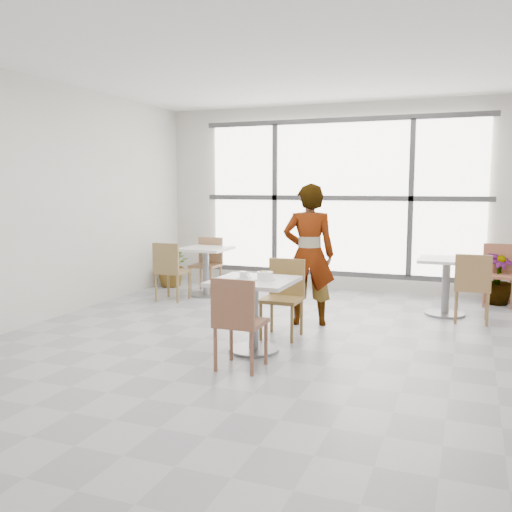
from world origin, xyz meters
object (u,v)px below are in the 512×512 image
(coffee_cup, at_px, (244,275))
(bg_table_right, at_px, (446,278))
(main_table, at_px, (254,301))
(oatmeal_bowl, at_px, (265,276))
(plant_right, at_px, (498,278))
(bg_chair_right_far, at_px, (498,270))
(chair_near, at_px, (238,317))
(plant_left, at_px, (172,264))
(person, at_px, (309,255))
(bg_chair_left_near, at_px, (170,268))
(bg_table_left, at_px, (206,264))
(bg_chair_right_near, at_px, (473,284))
(chair_far, at_px, (284,292))
(bg_chair_left_far, at_px, (208,261))

(coffee_cup, relative_size, bg_table_right, 0.21)
(main_table, xyz_separation_m, oatmeal_bowl, (0.12, 0.01, 0.27))
(bg_table_right, xyz_separation_m, plant_right, (0.66, 0.99, -0.10))
(bg_chair_right_far, bearing_deg, coffee_cup, -127.30)
(chair_near, relative_size, bg_table_right, 1.16)
(bg_chair_right_far, height_order, plant_left, bg_chair_right_far)
(person, distance_m, bg_chair_left_near, 2.39)
(bg_chair_left_near, bearing_deg, bg_table_left, -117.76)
(coffee_cup, bearing_deg, chair_near, -72.28)
(bg_table_right, bearing_deg, bg_chair_right_far, 54.62)
(bg_chair_right_near, bearing_deg, person, 22.15)
(main_table, bearing_deg, bg_chair_right_near, 44.81)
(chair_far, xyz_separation_m, bg_table_right, (1.66, 1.75, -0.01))
(chair_far, relative_size, plant_left, 1.13)
(plant_right, bearing_deg, bg_chair_right_far, -87.63)
(main_table, height_order, bg_chair_right_near, bg_chair_right_near)
(oatmeal_bowl, distance_m, bg_table_right, 2.94)
(chair_far, relative_size, bg_chair_right_far, 1.00)
(plant_left, bearing_deg, main_table, -48.39)
(chair_far, bearing_deg, bg_chair_left_near, 150.66)
(bg_chair_right_near, relative_size, plant_right, 1.13)
(bg_chair_left_near, relative_size, bg_chair_right_far, 1.00)
(bg_chair_right_near, bearing_deg, bg_table_right, -48.65)
(person, bearing_deg, oatmeal_bowl, 69.46)
(main_table, height_order, bg_chair_right_far, bg_chair_right_far)
(chair_far, height_order, plant_right, chair_far)
(person, relative_size, bg_chair_left_near, 1.98)
(bg_table_right, bearing_deg, bg_table_left, 179.21)
(oatmeal_bowl, height_order, bg_chair_right_near, bg_chair_right_near)
(bg_table_right, bearing_deg, oatmeal_bowl, -124.00)
(chair_far, bearing_deg, person, 79.75)
(bg_chair_right_near, height_order, plant_right, bg_chair_right_near)
(main_table, distance_m, bg_table_right, 3.00)
(coffee_cup, distance_m, bg_table_left, 2.97)
(chair_far, distance_m, bg_chair_left_near, 2.49)
(main_table, relative_size, bg_table_right, 1.07)
(oatmeal_bowl, distance_m, bg_chair_left_far, 3.46)
(bg_table_right, relative_size, plant_right, 0.98)
(chair_far, distance_m, oatmeal_bowl, 0.74)
(chair_far, distance_m, bg_chair_left_far, 2.91)
(main_table, relative_size, coffee_cup, 5.03)
(bg_chair_left_near, bearing_deg, plant_left, -62.00)
(oatmeal_bowl, height_order, plant_right, oatmeal_bowl)
(bg_chair_right_near, distance_m, plant_right, 1.40)
(bg_chair_left_far, bearing_deg, oatmeal_bowl, -54.26)
(person, relative_size, bg_table_left, 2.29)
(person, height_order, bg_table_right, person)
(coffee_cup, height_order, bg_table_right, coffee_cup)
(chair_near, distance_m, plant_left, 4.52)
(main_table, relative_size, person, 0.46)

